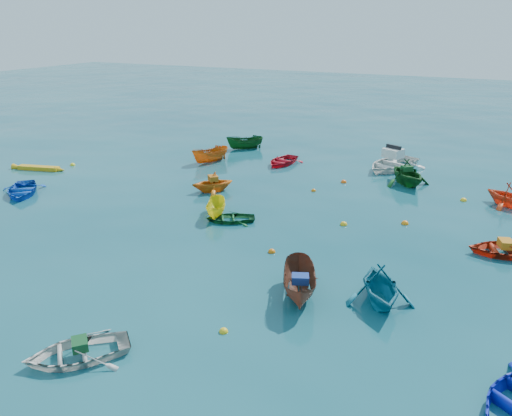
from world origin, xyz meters
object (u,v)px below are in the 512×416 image
at_px(kayak_yellow, 39,170).
at_px(motorboat_white, 392,169).
at_px(dinghy_white_near, 78,358).
at_px(dinghy_blue_sw, 23,194).

bearing_deg(kayak_yellow, motorboat_white, -78.10).
bearing_deg(dinghy_white_near, motorboat_white, 122.56).
bearing_deg(motorboat_white, kayak_yellow, -130.90).
distance_m(dinghy_blue_sw, kayak_yellow, 5.21).
height_order(dinghy_white_near, kayak_yellow, dinghy_white_near).
bearing_deg(motorboat_white, dinghy_white_near, -77.28).
height_order(kayak_yellow, motorboat_white, motorboat_white).
height_order(dinghy_blue_sw, motorboat_white, motorboat_white).
distance_m(dinghy_blue_sw, motorboat_white, 23.80).
distance_m(dinghy_white_near, motorboat_white, 25.36).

